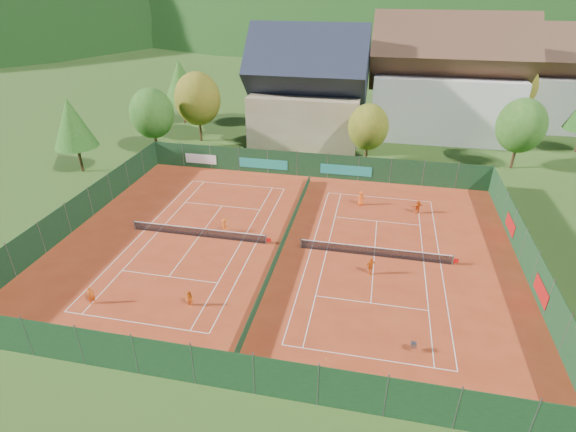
{
  "coord_description": "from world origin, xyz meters",
  "views": [
    {
      "loc": [
        7.38,
        -33.17,
        21.28
      ],
      "look_at": [
        0.0,
        2.0,
        2.0
      ],
      "focal_mm": 28.0,
      "sensor_mm": 36.0,
      "label": 1
    }
  ],
  "objects_px": {
    "player_left_near": "(91,296)",
    "player_left_mid": "(190,299)",
    "player_right_far_b": "(418,207)",
    "hotel_block_b": "(533,83)",
    "player_left_far": "(224,226)",
    "hotel_block_a": "(445,85)",
    "chalet": "(308,93)",
    "ball_hopper": "(414,345)",
    "player_right_far_a": "(361,198)",
    "player_right_near": "(371,266)"
  },
  "relations": [
    {
      "from": "player_right_near",
      "to": "player_right_far_a",
      "type": "bearing_deg",
      "value": 69.68
    },
    {
      "from": "player_left_near",
      "to": "player_left_mid",
      "type": "distance_m",
      "value": 7.23
    },
    {
      "from": "player_right_near",
      "to": "player_right_far_b",
      "type": "bearing_deg",
      "value": 42.8
    },
    {
      "from": "hotel_block_b",
      "to": "player_right_far_b",
      "type": "relative_size",
      "value": 11.96
    },
    {
      "from": "ball_hopper",
      "to": "player_left_near",
      "type": "distance_m",
      "value": 22.85
    },
    {
      "from": "chalet",
      "to": "player_left_mid",
      "type": "distance_m",
      "value": 39.96
    },
    {
      "from": "player_left_near",
      "to": "player_right_near",
      "type": "relative_size",
      "value": 0.91
    },
    {
      "from": "player_right_near",
      "to": "player_left_near",
      "type": "bearing_deg",
      "value": 174.19
    },
    {
      "from": "player_left_far",
      "to": "player_right_near",
      "type": "xyz_separation_m",
      "value": [
        13.7,
        -4.1,
        0.12
      ]
    },
    {
      "from": "ball_hopper",
      "to": "player_right_far_b",
      "type": "xyz_separation_m",
      "value": [
        1.08,
        19.67,
        0.17
      ]
    },
    {
      "from": "ball_hopper",
      "to": "player_right_far_a",
      "type": "xyz_separation_m",
      "value": [
        -4.67,
        20.36,
        0.21
      ]
    },
    {
      "from": "player_right_near",
      "to": "player_right_far_b",
      "type": "height_order",
      "value": "player_right_near"
    },
    {
      "from": "chalet",
      "to": "player_right_far_b",
      "type": "height_order",
      "value": "chalet"
    },
    {
      "from": "hotel_block_b",
      "to": "player_left_far",
      "type": "xyz_separation_m",
      "value": [
        -35.95,
        -42.64,
        -5.95
      ]
    },
    {
      "from": "player_right_near",
      "to": "hotel_block_a",
      "type": "bearing_deg",
      "value": 50.39
    },
    {
      "from": "player_right_far_a",
      "to": "player_left_mid",
      "type": "bearing_deg",
      "value": 52.05
    },
    {
      "from": "hotel_block_b",
      "to": "player_left_far",
      "type": "height_order",
      "value": "hotel_block_b"
    },
    {
      "from": "hotel_block_a",
      "to": "ball_hopper",
      "type": "distance_m",
      "value": 47.5
    },
    {
      "from": "hotel_block_a",
      "to": "player_right_far_a",
      "type": "height_order",
      "value": "hotel_block_a"
    },
    {
      "from": "player_left_far",
      "to": "player_left_mid",
      "type": "bearing_deg",
      "value": 111.77
    },
    {
      "from": "ball_hopper",
      "to": "player_right_near",
      "type": "bearing_deg",
      "value": 111.13
    },
    {
      "from": "hotel_block_b",
      "to": "player_right_near",
      "type": "height_order",
      "value": "hotel_block_b"
    },
    {
      "from": "hotel_block_a",
      "to": "player_left_mid",
      "type": "bearing_deg",
      "value": -114.66
    },
    {
      "from": "hotel_block_a",
      "to": "player_right_far_b",
      "type": "bearing_deg",
      "value": -98.59
    },
    {
      "from": "player_right_far_b",
      "to": "player_left_mid",
      "type": "bearing_deg",
      "value": 18.32
    },
    {
      "from": "player_left_mid",
      "to": "player_right_far_b",
      "type": "xyz_separation_m",
      "value": [
        16.79,
        18.42,
        0.07
      ]
    },
    {
      "from": "hotel_block_a",
      "to": "ball_hopper",
      "type": "xyz_separation_m",
      "value": [
        -5.16,
        -46.72,
        -6.83
      ]
    },
    {
      "from": "player_right_far_b",
      "to": "hotel_block_a",
      "type": "bearing_deg",
      "value": -127.92
    },
    {
      "from": "chalet",
      "to": "player_left_near",
      "type": "height_order",
      "value": "chalet"
    },
    {
      "from": "chalet",
      "to": "player_left_near",
      "type": "xyz_separation_m",
      "value": [
        -9.01,
        -40.63,
        -5.9
      ]
    },
    {
      "from": "player_right_near",
      "to": "player_right_far_a",
      "type": "xyz_separation_m",
      "value": [
        -1.58,
        12.37,
        -0.03
      ]
    },
    {
      "from": "player_left_mid",
      "to": "player_right_near",
      "type": "relative_size",
      "value": 0.83
    },
    {
      "from": "hotel_block_a",
      "to": "player_left_far",
      "type": "bearing_deg",
      "value": -122.36
    },
    {
      "from": "player_right_near",
      "to": "player_right_far_a",
      "type": "relative_size",
      "value": 1.04
    },
    {
      "from": "hotel_block_b",
      "to": "player_right_far_b",
      "type": "bearing_deg",
      "value": -117.29
    },
    {
      "from": "hotel_block_a",
      "to": "ball_hopper",
      "type": "height_order",
      "value": "hotel_block_a"
    },
    {
      "from": "hotel_block_b",
      "to": "player_right_far_a",
      "type": "height_order",
      "value": "hotel_block_b"
    },
    {
      "from": "chalet",
      "to": "player_right_near",
      "type": "height_order",
      "value": "chalet"
    },
    {
      "from": "player_left_mid",
      "to": "player_right_far_a",
      "type": "distance_m",
      "value": 22.07
    },
    {
      "from": "player_left_near",
      "to": "player_left_mid",
      "type": "xyz_separation_m",
      "value": [
        7.14,
        1.17,
        -0.07
      ]
    },
    {
      "from": "hotel_block_b",
      "to": "player_left_near",
      "type": "xyz_separation_m",
      "value": [
        -42.01,
        -54.63,
        -5.9
      ]
    },
    {
      "from": "hotel_block_b",
      "to": "player_left_far",
      "type": "bearing_deg",
      "value": -130.14
    },
    {
      "from": "chalet",
      "to": "player_right_far_b",
      "type": "xyz_separation_m",
      "value": [
        14.92,
        -21.04,
        -5.9
      ]
    },
    {
      "from": "player_left_near",
      "to": "player_left_mid",
      "type": "bearing_deg",
      "value": -30.99
    },
    {
      "from": "player_left_mid",
      "to": "player_right_far_b",
      "type": "bearing_deg",
      "value": 60.91
    },
    {
      "from": "chalet",
      "to": "hotel_block_b",
      "type": "relative_size",
      "value": 0.94
    },
    {
      "from": "player_left_mid",
      "to": "player_left_far",
      "type": "bearing_deg",
      "value": 108.93
    },
    {
      "from": "player_left_near",
      "to": "player_right_far_a",
      "type": "xyz_separation_m",
      "value": [
        18.18,
        20.27,
        0.04
      ]
    },
    {
      "from": "ball_hopper",
      "to": "player_right_far_b",
      "type": "distance_m",
      "value": 19.71
    },
    {
      "from": "hotel_block_a",
      "to": "player_left_mid",
      "type": "height_order",
      "value": "hotel_block_a"
    }
  ]
}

